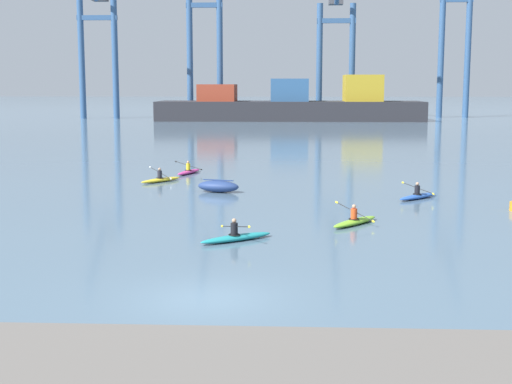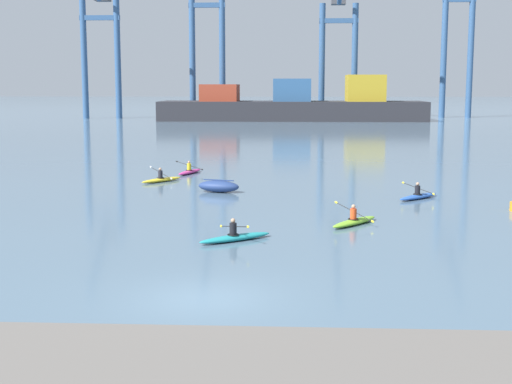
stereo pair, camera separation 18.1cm
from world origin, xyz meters
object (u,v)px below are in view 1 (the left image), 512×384
Objects in this scene: kayak_magenta at (189,171)px; gantry_crane_east at (456,26)px; capsized_dinghy at (218,186)px; container_barge at (292,106)px; gantry_crane_west_mid at (204,29)px; kayak_lime at (355,221)px; gantry_crane_east_mid at (336,35)px; kayak_teal at (236,237)px; kayak_blue at (418,196)px; gantry_crane_west at (97,35)px; kayak_yellow at (161,179)px.

gantry_crane_east is at bearing 67.08° from kayak_magenta.
container_barge is at bearing 87.01° from capsized_dinghy.
kayak_lime is at bearing -79.75° from gantry_crane_west_mid.
gantry_crane_west_mid is at bearing -175.99° from gantry_crane_east_mid.
gantry_crane_west_mid is 9.97× the size of kayak_magenta.
gantry_crane_west_mid is 114.77m from kayak_teal.
container_barge is 92.95m from kayak_blue.
gantry_crane_east_mid is (46.04, 4.52, 0.18)m from gantry_crane_west.
gantry_crane_west_mid reaches higher than capsized_dinghy.
container_barge is 82.06m from kayak_magenta.
kayak_lime is (40.09, -106.08, -15.73)m from gantry_crane_west.
container_barge is 18.79m from gantry_crane_east_mid.
gantry_crane_east_mid is 111.90m from kayak_lime.
kayak_lime reaches higher than kayak_blue.
kayak_blue is (6.85, -92.66, -2.54)m from container_barge.
gantry_crane_east is at bearing 75.39° from kayak_lime.
kayak_lime reaches higher than kayak_teal.
kayak_lime is at bearing -104.61° from gantry_crane_east.
gantry_crane_west_mid is (20.41, 2.73, 1.25)m from gantry_crane_west.
gantry_crane_east reaches higher than gantry_crane_west.
capsized_dinghy is at bearing -71.29° from kayak_magenta.
gantry_crane_east_mid is 11.19× the size of kayak_lime.
gantry_crane_west_mid is 25.72m from gantry_crane_east_mid.
container_barge is 40.14m from gantry_crane_west.
gantry_crane_east_mid is 11.10× the size of kayak_teal.
gantry_crane_west is 10.51× the size of kayak_teal.
gantry_crane_east is 11.43× the size of kayak_lime.
gantry_crane_west_mid reaches higher than kayak_teal.
kayak_lime is 1.00× the size of kayak_yellow.
container_barge is 17.28× the size of capsized_dinghy.
gantry_crane_east_mid reaches higher than kayak_lime.
kayak_magenta is (-7.78, -81.65, -2.54)m from container_barge.
gantry_crane_east_mid is 99.13m from kayak_yellow.
kayak_lime is at bearing -53.50° from capsized_dinghy.
kayak_teal is 1.08× the size of kayak_blue.
gantry_crane_east_mid is (8.54, 10.08, 13.37)m from container_barge.
kayak_magenta is at bearing 143.02° from kayak_blue.
kayak_blue is 18.31m from kayak_magenta.
capsized_dinghy is 0.92× the size of kayak_yellow.
kayak_blue reaches higher than capsized_dinghy.
kayak_magenta is at bearing 102.77° from kayak_teal.
gantry_crane_west is at bearing 110.70° from kayak_lime.
kayak_blue is at bearing 50.82° from kayak_teal.
kayak_magenta reaches higher than capsized_dinghy.
kayak_lime is at bearing -88.53° from container_barge.
gantry_crane_west is 0.95× the size of gantry_crane_west_mid.
gantry_crane_east reaches higher than kayak_magenta.
capsized_dinghy is 11.75m from kayak_blue.
capsized_dinghy is 0.92× the size of kayak_lime.
gantry_crane_east is (32.08, 12.64, 15.21)m from container_barge.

